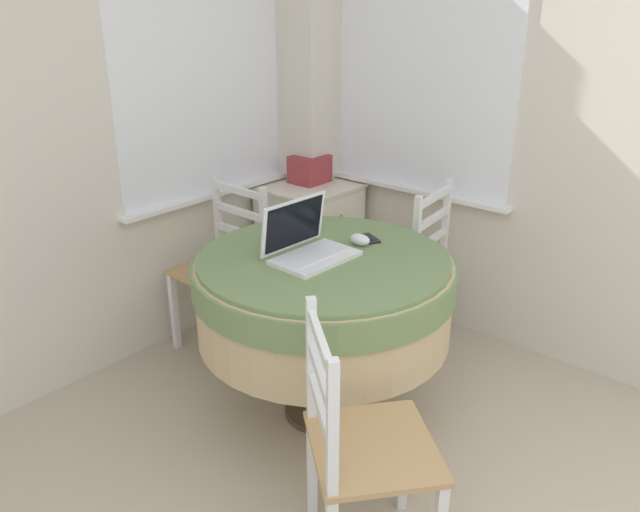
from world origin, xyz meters
TOP-DOWN VIEW (x-y plane):
  - corner_room_shell at (1.20, 1.78)m, footprint 4.36×4.68m
  - round_dining_table at (0.95, 1.71)m, footprint 1.11×1.11m
  - laptop at (0.90, 1.76)m, footprint 0.36×0.27m
  - computer_mouse at (1.15, 1.68)m, footprint 0.06×0.10m
  - cell_phone at (1.24, 1.68)m, footprint 0.10×0.13m
  - dining_chair_near_back_window at (1.08, 2.51)m, footprint 0.40×0.43m
  - dining_chair_near_right_window at (1.75, 1.80)m, footprint 0.46×0.44m
  - dining_chair_camera_near at (0.41, 1.10)m, footprint 0.57×0.57m
  - corner_cabinet at (1.81, 2.54)m, footprint 0.52×0.50m
  - storage_box at (1.86, 2.59)m, footprint 0.21×0.18m

SIDE VIEW (x-z plane):
  - corner_cabinet at x=1.81m, z-range 0.00..0.75m
  - dining_chair_near_back_window at x=1.08m, z-range 0.00..0.90m
  - dining_chair_near_right_window at x=1.75m, z-range 0.00..0.90m
  - dining_chair_camera_near at x=0.41m, z-range 0.00..0.90m
  - round_dining_table at x=0.95m, z-range 0.23..1.01m
  - cell_phone at x=1.24m, z-range 0.78..0.79m
  - computer_mouse at x=1.15m, z-range 0.78..0.83m
  - storage_box at x=1.86m, z-range 0.74..0.91m
  - laptop at x=0.90m, z-range 0.71..0.95m
  - corner_room_shell at x=1.20m, z-range 0.00..2.55m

